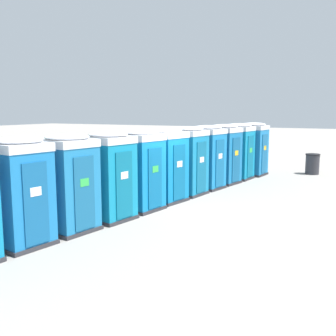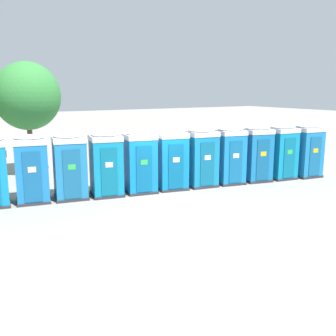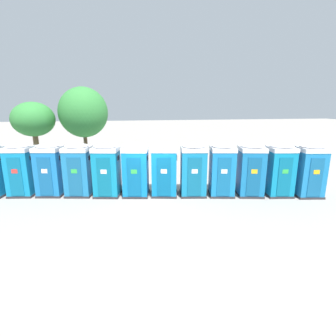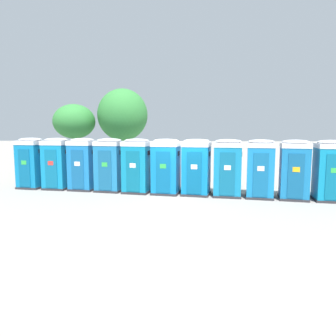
{
  "view_description": "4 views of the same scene",
  "coord_description": "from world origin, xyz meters",
  "px_view_note": "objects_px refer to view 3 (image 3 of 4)",
  "views": [
    {
      "loc": [
        -11.15,
        -5.79,
        3.13
      ],
      "look_at": [
        0.84,
        0.15,
        1.15
      ],
      "focal_mm": 42.0,
      "sensor_mm": 36.0,
      "label": 1
    },
    {
      "loc": [
        -7.75,
        -13.68,
        4.18
      ],
      "look_at": [
        0.58,
        0.19,
        0.91
      ],
      "focal_mm": 42.0,
      "sensor_mm": 36.0,
      "label": 2
    },
    {
      "loc": [
        -1.16,
        -11.98,
        4.39
      ],
      "look_at": [
        0.9,
        0.14,
        1.37
      ],
      "focal_mm": 28.0,
      "sensor_mm": 36.0,
      "label": 3
    },
    {
      "loc": [
        0.13,
        -14.53,
        3.04
      ],
      "look_at": [
        -0.55,
        0.39,
        1.2
      ],
      "focal_mm": 35.0,
      "sensor_mm": 36.0,
      "label": 4
    }
  ],
  "objects_px": {
    "portapotty_3": "(79,170)",
    "portapotty_10": "(280,170)",
    "street_tree_1": "(33,120)",
    "portapotty_8": "(222,170)",
    "portapotty_1": "(21,170)",
    "portapotty_2": "(50,169)",
    "portapotty_11": "(309,170)",
    "portapotty_7": "(193,170)",
    "street_tree_0": "(83,113)",
    "portapotty_6": "(165,170)",
    "portapotty_9": "(251,170)",
    "portapotty_5": "(136,170)",
    "portapotty_4": "(107,170)"
  },
  "relations": [
    {
      "from": "portapotty_7",
      "to": "portapotty_8",
      "type": "relative_size",
      "value": 1.0
    },
    {
      "from": "portapotty_9",
      "to": "street_tree_0",
      "type": "distance_m",
      "value": 11.19
    },
    {
      "from": "portapotty_3",
      "to": "portapotty_2",
      "type": "bearing_deg",
      "value": 169.22
    },
    {
      "from": "portapotty_3",
      "to": "portapotty_10",
      "type": "relative_size",
      "value": 1.0
    },
    {
      "from": "portapotty_2",
      "to": "portapotty_8",
      "type": "bearing_deg",
      "value": -10.05
    },
    {
      "from": "portapotty_5",
      "to": "portapotty_11",
      "type": "relative_size",
      "value": 1.0
    },
    {
      "from": "portapotty_10",
      "to": "street_tree_1",
      "type": "relative_size",
      "value": 0.56
    },
    {
      "from": "portapotty_6",
      "to": "portapotty_10",
      "type": "distance_m",
      "value": 5.58
    },
    {
      "from": "portapotty_1",
      "to": "portapotty_3",
      "type": "height_order",
      "value": "same"
    },
    {
      "from": "portapotty_11",
      "to": "portapotty_7",
      "type": "bearing_deg",
      "value": 169.1
    },
    {
      "from": "portapotty_3",
      "to": "street_tree_0",
      "type": "distance_m",
      "value": 5.9
    },
    {
      "from": "portapotty_1",
      "to": "portapotty_6",
      "type": "distance_m",
      "value": 6.97
    },
    {
      "from": "portapotty_3",
      "to": "portapotty_9",
      "type": "xyz_separation_m",
      "value": [
        8.24,
        -1.45,
        0.0
      ]
    },
    {
      "from": "portapotty_1",
      "to": "portapotty_11",
      "type": "relative_size",
      "value": 1.0
    },
    {
      "from": "portapotty_5",
      "to": "street_tree_0",
      "type": "relative_size",
      "value": 0.46
    },
    {
      "from": "portapotty_4",
      "to": "portapotty_9",
      "type": "height_order",
      "value": "same"
    },
    {
      "from": "portapotty_5",
      "to": "portapotty_10",
      "type": "relative_size",
      "value": 1.0
    },
    {
      "from": "portapotty_8",
      "to": "portapotty_10",
      "type": "xyz_separation_m",
      "value": [
        2.75,
        -0.48,
        -0.0
      ]
    },
    {
      "from": "street_tree_1",
      "to": "portapotty_10",
      "type": "bearing_deg",
      "value": -28.12
    },
    {
      "from": "portapotty_7",
      "to": "street_tree_0",
      "type": "height_order",
      "value": "street_tree_0"
    },
    {
      "from": "portapotty_11",
      "to": "street_tree_1",
      "type": "relative_size",
      "value": 0.56
    },
    {
      "from": "portapotty_3",
      "to": "portapotty_7",
      "type": "bearing_deg",
      "value": -9.84
    },
    {
      "from": "portapotty_11",
      "to": "portapotty_9",
      "type": "bearing_deg",
      "value": 168.41
    },
    {
      "from": "portapotty_1",
      "to": "portapotty_10",
      "type": "distance_m",
      "value": 12.55
    },
    {
      "from": "portapotty_5",
      "to": "portapotty_6",
      "type": "bearing_deg",
      "value": -7.75
    },
    {
      "from": "portapotty_1",
      "to": "portapotty_5",
      "type": "xyz_separation_m",
      "value": [
        5.49,
        -1.0,
        -0.0
      ]
    },
    {
      "from": "portapotty_4",
      "to": "street_tree_1",
      "type": "height_order",
      "value": "street_tree_1"
    },
    {
      "from": "street_tree_1",
      "to": "portapotty_8",
      "type": "bearing_deg",
      "value": -32.23
    },
    {
      "from": "portapotty_3",
      "to": "portapotty_10",
      "type": "bearing_deg",
      "value": -9.91
    },
    {
      "from": "portapotty_6",
      "to": "portapotty_9",
      "type": "bearing_deg",
      "value": -10.01
    },
    {
      "from": "portapotty_3",
      "to": "portapotty_4",
      "type": "xyz_separation_m",
      "value": [
        1.36,
        -0.31,
        0.0
      ]
    },
    {
      "from": "portapotty_2",
      "to": "portapotty_3",
      "type": "height_order",
      "value": "same"
    },
    {
      "from": "portapotty_10",
      "to": "portapotty_9",
      "type": "bearing_deg",
      "value": 170.38
    },
    {
      "from": "portapotty_5",
      "to": "portapotty_8",
      "type": "distance_m",
      "value": 4.18
    },
    {
      "from": "street_tree_0",
      "to": "portapotty_5",
      "type": "bearing_deg",
      "value": -62.49
    },
    {
      "from": "portapotty_2",
      "to": "portapotty_4",
      "type": "xyz_separation_m",
      "value": [
        2.73,
        -0.57,
        -0.0
      ]
    },
    {
      "from": "portapotty_1",
      "to": "portapotty_6",
      "type": "bearing_deg",
      "value": -9.82
    },
    {
      "from": "portapotty_8",
      "to": "portapotty_10",
      "type": "height_order",
      "value": "same"
    },
    {
      "from": "portapotty_1",
      "to": "portapotty_2",
      "type": "bearing_deg",
      "value": -8.57
    },
    {
      "from": "portapotty_2",
      "to": "street_tree_0",
      "type": "bearing_deg",
      "value": 78.13
    },
    {
      "from": "portapotty_3",
      "to": "portapotty_6",
      "type": "distance_m",
      "value": 4.18
    },
    {
      "from": "portapotty_7",
      "to": "portapotty_8",
      "type": "distance_m",
      "value": 1.39
    },
    {
      "from": "portapotty_4",
      "to": "portapotty_7",
      "type": "distance_m",
      "value": 4.18
    },
    {
      "from": "portapotty_8",
      "to": "street_tree_1",
      "type": "bearing_deg",
      "value": 147.77
    },
    {
      "from": "portapotty_5",
      "to": "portapotty_11",
      "type": "xyz_separation_m",
      "value": [
        8.24,
        -1.48,
        -0.0
      ]
    },
    {
      "from": "street_tree_0",
      "to": "portapotty_10",
      "type": "bearing_deg",
      "value": -35.19
    },
    {
      "from": "portapotty_6",
      "to": "portapotty_9",
      "type": "xyz_separation_m",
      "value": [
        4.12,
        -0.73,
        0.0
      ]
    },
    {
      "from": "portapotty_3",
      "to": "portapotty_8",
      "type": "xyz_separation_m",
      "value": [
        6.87,
        -1.2,
        0.0
      ]
    },
    {
      "from": "portapotty_1",
      "to": "portapotty_9",
      "type": "relative_size",
      "value": 1.0
    },
    {
      "from": "portapotty_9",
      "to": "portapotty_3",
      "type": "bearing_deg",
      "value": 170.04
    }
  ]
}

